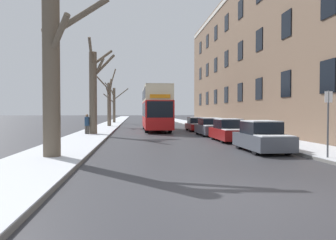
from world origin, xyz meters
The scene contains 15 objects.
ground_plane centered at (0.00, 0.00, 0.00)m, with size 320.00×320.00×0.00m, color #38383D.
sidewalk_left centered at (-6.17, 53.00, 0.08)m, with size 3.11×130.00×0.16m.
sidewalk_right centered at (6.17, 53.00, 0.08)m, with size 3.11×130.00×0.16m.
terrace_facade_right centered at (12.22, 24.06, 7.60)m, with size 9.10×50.00×15.20m.
bare_tree_left_0 centered at (-5.88, 6.33, 3.91)m, with size 3.02×2.66×8.36m.
bare_tree_left_1 centered at (-5.91, 19.82, 3.82)m, with size 1.99×3.46×7.76m.
bare_tree_left_2 centered at (-5.83, 34.09, 3.35)m, with size 3.12×3.34×7.46m.
bare_tree_left_3 centered at (-5.99, 46.85, 3.31)m, with size 4.08×3.24×6.77m.
double_decker_bus centered at (-0.47, 26.16, 2.49)m, with size 2.53×11.08×4.39m.
parked_car_0 centered at (3.54, 8.15, 0.69)m, with size 1.72×4.01×1.52m.
parked_car_1 centered at (3.54, 13.79, 0.68)m, with size 1.72×4.28×1.49m.
parked_car_2 centered at (3.54, 19.02, 0.67)m, with size 1.84×4.53×1.45m.
parked_car_3 centered at (3.54, 25.30, 0.64)m, with size 1.69×3.97×1.39m.
pedestrian_left_sidewalk centered at (-6.45, 19.50, 0.96)m, with size 0.38×0.38×1.75m.
street_sign_post centered at (4.91, 4.85, 1.59)m, with size 0.32×0.07×2.79m.
Camera 1 is at (-2.64, -7.26, 1.97)m, focal length 35.00 mm.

